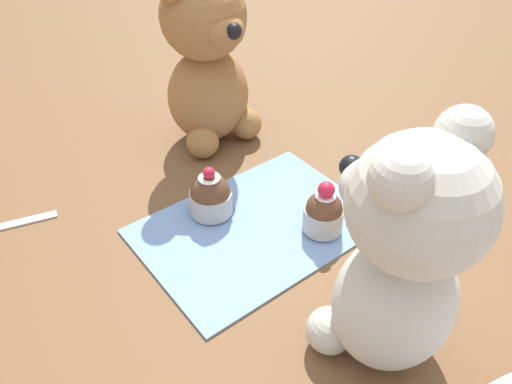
{
  "coord_description": "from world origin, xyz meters",
  "views": [
    {
      "loc": [
        0.27,
        0.35,
        0.42
      ],
      "look_at": [
        0.0,
        0.0,
        0.06
      ],
      "focal_mm": 35.0,
      "sensor_mm": 36.0,
      "label": 1
    }
  ],
  "objects": [
    {
      "name": "cupcake_near_cream_bear",
      "position": [
        -0.06,
        0.05,
        0.03
      ],
      "size": [
        0.05,
        0.05,
        0.07
      ],
      "color": "#B2ADA3",
      "rests_on": "knitted_placemat"
    },
    {
      "name": "cupcake_near_tan_bear",
      "position": [
        0.03,
        -0.05,
        0.03
      ],
      "size": [
        0.05,
        0.05,
        0.07
      ],
      "color": "#B2ADA3",
      "rests_on": "knitted_placemat"
    },
    {
      "name": "knitted_placemat",
      "position": [
        0.0,
        0.0,
        0.0
      ],
      "size": [
        0.27,
        0.19,
        0.01
      ],
      "primitive_type": "cube",
      "color": "#7A9ED1",
      "rests_on": "ground_plane"
    },
    {
      "name": "ground_plane",
      "position": [
        0.0,
        0.0,
        0.0
      ],
      "size": [
        4.0,
        4.0,
        0.0
      ],
      "primitive_type": "plane",
      "color": "brown"
    },
    {
      "name": "teddy_bear_cream",
      "position": [
        0.01,
        0.2,
        0.12
      ],
      "size": [
        0.13,
        0.13,
        0.24
      ],
      "rotation": [
        0.0,
        0.0,
        0.09
      ],
      "color": "beige",
      "rests_on": "ground_plane"
    },
    {
      "name": "teddy_bear_tan",
      "position": [
        -0.07,
        -0.2,
        0.12
      ],
      "size": [
        0.13,
        0.13,
        0.25
      ],
      "rotation": [
        0.0,
        0.0,
        3.16
      ],
      "color": "#A3703D",
      "rests_on": "ground_plane"
    },
    {
      "name": "teaspoon",
      "position": [
        0.23,
        -0.19,
        0.0
      ],
      "size": [
        0.1,
        0.04,
        0.01
      ],
      "primitive_type": "cube",
      "rotation": [
        0.0,
        0.0,
        2.87
      ],
      "color": "silver",
      "rests_on": "ground_plane"
    }
  ]
}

